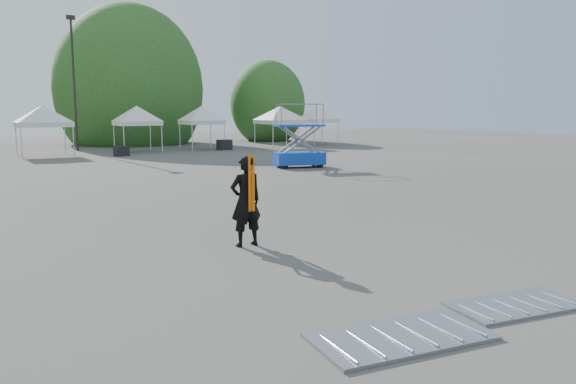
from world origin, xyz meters
TOP-DOWN VIEW (x-y plane):
  - ground at (0.00, 0.00)m, footprint 120.00×120.00m
  - light_pole_east at (3.00, 32.00)m, footprint 0.60×0.25m
  - tree_mid_e at (9.00, 39.00)m, footprint 5.12×5.12m
  - tree_far_e at (22.00, 37.00)m, footprint 3.84×3.84m
  - tent_e at (0.21, 28.01)m, footprint 4.65×4.65m
  - tent_f at (6.50, 28.35)m, footprint 4.10×4.10m
  - tent_g at (11.54, 28.57)m, footprint 3.96×3.96m
  - tent_h at (17.80, 27.35)m, footprint 4.56×4.56m
  - tent_extra_8 at (22.58, 28.92)m, footprint 3.85×3.85m
  - man at (0.44, -0.98)m, footprint 0.76×0.51m
  - scissor_lift at (10.74, 13.20)m, footprint 2.84×1.91m
  - barrier_left at (-0.12, -6.65)m, footprint 2.54×1.50m
  - barrier_mid at (2.25, -6.64)m, footprint 2.18×1.33m
  - crate_mid at (4.55, 25.43)m, footprint 0.98×0.84m
  - crate_east at (12.88, 27.40)m, footprint 1.11×0.94m

SIDE VIEW (x-z plane):
  - ground at x=0.00m, z-range 0.00..0.00m
  - barrier_mid at x=2.25m, z-range 0.00..0.07m
  - barrier_left at x=-0.12m, z-range 0.00..0.08m
  - crate_mid at x=4.55m, z-range 0.00..0.67m
  - crate_east at x=12.88m, z-range 0.00..0.77m
  - man at x=0.44m, z-range 0.00..2.05m
  - scissor_lift at x=10.74m, z-range 0.01..3.36m
  - tent_extra_8 at x=22.58m, z-range 1.12..5.00m
  - tent_g at x=11.54m, z-range 1.12..5.00m
  - tent_f at x=6.50m, z-range 1.12..5.00m
  - tent_h at x=17.80m, z-range 1.12..5.00m
  - tent_e at x=0.21m, z-range 1.12..5.00m
  - tree_far_e at x=22.00m, z-range 0.70..6.55m
  - tree_mid_e at x=9.00m, z-range 0.94..8.74m
  - light_pole_east at x=3.00m, z-range 0.62..10.42m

